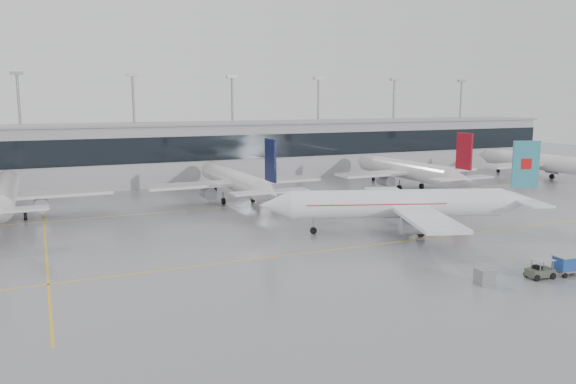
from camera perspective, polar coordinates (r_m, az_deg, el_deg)
name	(u,v)px	position (r m, az deg, el deg)	size (l,w,h in m)	color
ground	(330,250)	(65.23, 4.31, -5.90)	(320.00, 320.00, 0.00)	gray
taxi_line_main	(330,250)	(65.23, 4.31, -5.90)	(120.00, 0.25, 0.01)	gold
taxi_line_north	(243,206)	(92.07, -4.56, -1.41)	(120.00, 0.25, 0.01)	gold
taxi_line_cross	(46,247)	(72.40, -23.39, -5.12)	(0.25, 60.00, 0.01)	gold
terminal	(193,153)	(121.63, -9.65, 3.95)	(180.00, 15.00, 12.00)	#9B9B9F
terminal_glass	(202,149)	(114.23, -8.72, 4.39)	(180.00, 0.20, 5.00)	black
terminal_roof	(192,124)	(121.22, -9.73, 6.87)	(182.00, 16.00, 0.40)	gray
light_masts	(185,117)	(127.00, -10.42, 7.47)	(156.40, 1.00, 22.60)	gray
air_canada_jet	(406,204)	(74.53, 11.92, -1.18)	(36.62, 30.01, 11.88)	white
parked_jet_b	(4,195)	(90.18, -26.90, -0.23)	(29.64, 36.96, 11.72)	silver
parked_jet_c	(236,181)	(94.91, -5.33, 1.17)	(29.64, 36.96, 11.72)	silver
parked_jet_d	(407,170)	(111.05, 12.04, 2.19)	(29.64, 36.96, 11.72)	silver
parked_jet_e	(540,162)	(134.55, 24.22, 2.79)	(29.64, 36.96, 11.72)	silver
baggage_tug	(540,272)	(60.17, 24.22, -7.38)	(3.90, 1.83, 1.87)	#3D4335
baggage_cart	(569,263)	(62.49, 26.68, -6.47)	(3.36, 2.08, 1.99)	gray
gse_unit	(485,277)	(56.23, 19.34, -8.12)	(1.51, 1.40, 1.51)	gray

